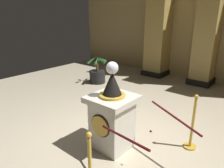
# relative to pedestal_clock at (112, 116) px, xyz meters

# --- Properties ---
(ground_plane) EXTENTS (12.05, 12.05, 0.00)m
(ground_plane) POSITION_rel_pedestal_clock_xyz_m (0.00, 0.30, -0.64)
(ground_plane) COLOR beige
(back_wall) EXTENTS (12.05, 0.16, 3.81)m
(back_wall) POSITION_rel_pedestal_clock_xyz_m (0.00, 5.42, 1.26)
(back_wall) COLOR tan
(back_wall) RESTS_ON ground_plane
(pedestal_clock) EXTENTS (0.78, 0.78, 1.66)m
(pedestal_clock) POSITION_rel_pedestal_clock_xyz_m (0.00, 0.00, 0.00)
(pedestal_clock) COLOR beige
(pedestal_clock) RESTS_ON ground_plane
(stanchion_far) EXTENTS (0.24, 0.24, 1.07)m
(stanchion_far) POSITION_rel_pedestal_clock_xyz_m (1.15, 0.93, -0.26)
(stanchion_far) COLOR gold
(stanchion_far) RESTS_ON ground_plane
(velvet_rope) EXTENTS (1.33, 1.35, 0.22)m
(velvet_rope) POSITION_rel_pedestal_clock_xyz_m (0.85, -0.09, 0.15)
(velvet_rope) COLOR #591419
(column_left) EXTENTS (0.92, 0.92, 3.66)m
(column_left) POSITION_rel_pedestal_clock_xyz_m (-1.82, 4.95, 1.18)
(column_left) COLOR black
(column_left) RESTS_ON ground_plane
(column_centre_rear) EXTENTS (0.82, 0.82, 3.66)m
(column_centre_rear) POSITION_rel_pedestal_clock_xyz_m (0.00, 4.95, 1.18)
(column_centre_rear) COLOR black
(column_centre_rear) RESTS_ON ground_plane
(potted_palm_left) EXTENTS (0.74, 0.67, 1.01)m
(potted_palm_left) POSITION_rel_pedestal_clock_xyz_m (-2.92, 2.66, -0.33)
(potted_palm_left) COLOR black
(potted_palm_left) RESTS_ON ground_plane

